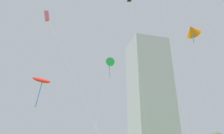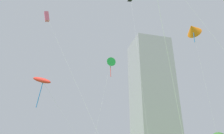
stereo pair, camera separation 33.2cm
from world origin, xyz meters
The scene contains 7 objects.
kite_flying_1 centered at (3.96, 19.64, 30.36)m, with size 1.60×3.66×31.31m.
kite_flying_4 centered at (-11.04, 14.95, 19.10)m, with size 8.50×5.45×19.90m.
kite_flying_5 centered at (-10.52, 21.31, 12.33)m, with size 10.32×4.05×13.42m.
kite_flying_6 centered at (11.94, 13.33, 21.44)m, with size 4.06×3.31×22.86m.
kite_flying_7 centered at (3.01, 28.94, 20.70)m, with size 5.48×2.18×21.77m.
distant_highrise_0 centered at (59.38, 102.44, 30.51)m, with size 15.84×19.70×61.03m, color #A8A8AD.
distant_highrise_1 centered at (51.93, 92.68, 34.92)m, with size 21.90×20.84×69.83m, color #939399.
Camera 2 is at (-10.64, -9.20, 1.96)m, focal length 33.10 mm.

